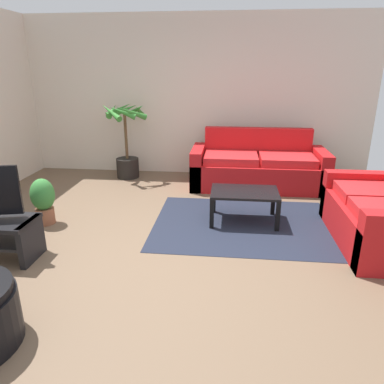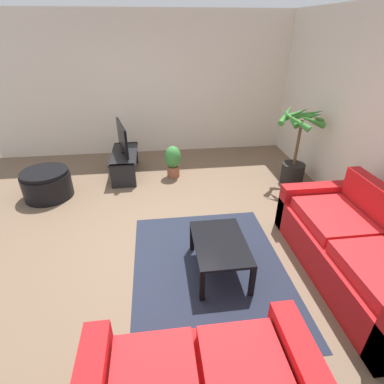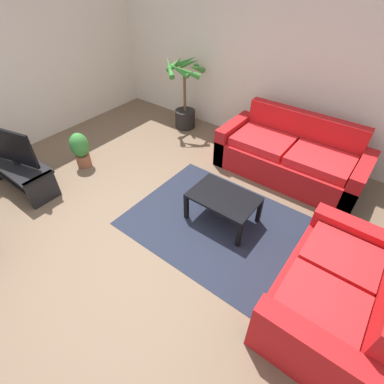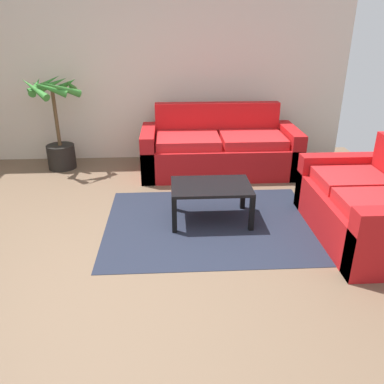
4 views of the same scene
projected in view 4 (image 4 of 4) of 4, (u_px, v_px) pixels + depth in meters
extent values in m
plane|color=brown|center=(129.00, 267.00, 3.41)|extent=(6.60, 6.60, 0.00)
cube|color=beige|center=(142.00, 67.00, 5.60)|extent=(6.00, 0.06, 2.70)
cube|color=red|center=(219.00, 158.00, 5.43)|extent=(2.11, 0.90, 0.42)
cube|color=red|center=(217.00, 120.00, 5.59)|extent=(1.75, 0.16, 0.48)
cube|color=red|center=(149.00, 152.00, 5.34)|extent=(0.18, 0.90, 0.62)
cube|color=red|center=(289.00, 150.00, 5.44)|extent=(0.18, 0.90, 0.62)
cube|color=red|center=(188.00, 141.00, 5.25)|extent=(0.84, 0.66, 0.12)
cube|color=red|center=(253.00, 140.00, 5.30)|extent=(0.84, 0.66, 0.12)
cube|color=red|center=(364.00, 217.00, 3.81)|extent=(0.90, 1.52, 0.42)
cube|color=red|center=(338.00, 181.00, 4.38)|extent=(0.90, 0.18, 0.62)
cube|color=red|center=(379.00, 205.00, 3.43)|extent=(0.66, 0.54, 0.12)
cube|color=red|center=(351.00, 180.00, 3.96)|extent=(0.66, 0.54, 0.12)
cube|color=black|center=(211.00, 186.00, 4.05)|extent=(0.83, 0.56, 0.03)
cube|color=black|center=(174.00, 216.00, 3.88)|extent=(0.05, 0.05, 0.37)
cube|color=black|center=(252.00, 214.00, 3.92)|extent=(0.05, 0.05, 0.37)
cube|color=black|center=(174.00, 195.00, 4.35)|extent=(0.05, 0.05, 0.37)
cube|color=black|center=(243.00, 193.00, 4.39)|extent=(0.05, 0.05, 0.37)
cube|color=#1E2333|center=(211.00, 223.00, 4.12)|extent=(2.20, 1.70, 0.01)
cylinder|color=black|center=(62.00, 157.00, 5.61)|extent=(0.39, 0.39, 0.34)
cylinder|color=brown|center=(56.00, 118.00, 5.38)|extent=(0.05, 0.05, 0.77)
cone|color=#34832F|center=(70.00, 85.00, 5.24)|extent=(0.14, 0.50, 0.27)
cone|color=#34832F|center=(67.00, 84.00, 5.36)|extent=(0.40, 0.41, 0.26)
cone|color=#34832F|center=(53.00, 84.00, 5.39)|extent=(0.42, 0.16, 0.24)
cone|color=#34832F|center=(44.00, 84.00, 5.37)|extent=(0.44, 0.38, 0.27)
cone|color=#34832F|center=(36.00, 86.00, 5.20)|extent=(0.11, 0.42, 0.24)
cone|color=#34832F|center=(34.00, 88.00, 5.01)|extent=(0.47, 0.41, 0.28)
cone|color=#34832F|center=(49.00, 88.00, 5.01)|extent=(0.46, 0.16, 0.25)
cone|color=#34832F|center=(61.00, 88.00, 5.03)|extent=(0.48, 0.42, 0.29)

